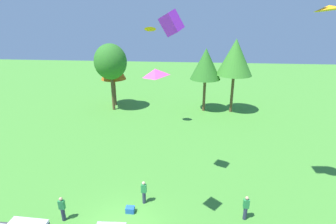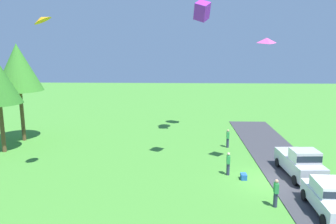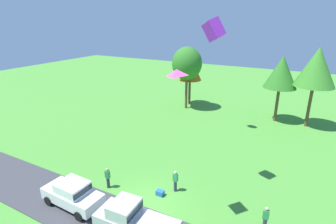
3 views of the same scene
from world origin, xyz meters
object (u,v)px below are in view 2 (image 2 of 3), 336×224
(tree_far_right, at_px, (18,68))
(kite_delta_trailing_tail, at_px, (42,19))
(car_pickup_by_flagpole, at_px, (300,162))
(kite_delta_topmost, at_px, (202,11))
(car_sedan_far_end, at_px, (330,197))
(kite_box_mid_center, at_px, (202,11))
(person_watching_sky, at_px, (228,163))
(kite_diamond_low_drifter, at_px, (267,40))
(cooler_box, at_px, (244,177))
(person_beside_suv, at_px, (228,138))
(person_on_lawn, at_px, (276,193))

(tree_far_right, height_order, kite_delta_trailing_tail, kite_delta_trailing_tail)
(car_pickup_by_flagpole, xyz_separation_m, kite_delta_trailing_tail, (-1.07, 17.42, 9.80))
(kite_delta_topmost, bearing_deg, car_sedan_far_end, -158.11)
(car_pickup_by_flagpole, bearing_deg, kite_box_mid_center, 75.23)
(person_watching_sky, xyz_separation_m, kite_diamond_low_drifter, (1.27, -2.58, 8.72))
(cooler_box, relative_size, kite_box_mid_center, 0.46)
(person_beside_suv, xyz_separation_m, person_watching_sky, (-6.58, 0.92, 0.00))
(person_watching_sky, relative_size, kite_delta_topmost, 1.15)
(person_beside_suv, xyz_separation_m, tree_far_right, (1.69, 19.87, 6.30))
(car_sedan_far_end, bearing_deg, person_on_lawn, 75.62)
(kite_diamond_low_drifter, bearing_deg, tree_far_right, 72.00)
(person_beside_suv, distance_m, kite_delta_trailing_tail, 18.40)
(person_on_lawn, bearing_deg, tree_far_right, 58.24)
(car_sedan_far_end, xyz_separation_m, kite_delta_trailing_tail, (4.17, 17.19, 9.87))
(car_sedan_far_end, distance_m, kite_delta_trailing_tail, 20.25)
(car_pickup_by_flagpole, distance_m, kite_box_mid_center, 12.83)
(kite_box_mid_center, bearing_deg, person_on_lawn, -147.63)
(car_pickup_by_flagpole, height_order, kite_diamond_low_drifter, kite_diamond_low_drifter)
(car_pickup_by_flagpole, height_order, tree_far_right, tree_far_right)
(car_pickup_by_flagpole, height_order, kite_delta_trailing_tail, kite_delta_trailing_tail)
(person_on_lawn, xyz_separation_m, tree_far_right, (13.00, 21.00, 6.30))
(cooler_box, height_order, kite_box_mid_center, kite_box_mid_center)
(person_beside_suv, relative_size, person_watching_sky, 1.00)
(person_watching_sky, relative_size, kite_box_mid_center, 1.42)
(tree_far_right, height_order, cooler_box, tree_far_right)
(person_beside_suv, height_order, kite_delta_trailing_tail, kite_delta_trailing_tail)
(car_pickup_by_flagpole, relative_size, person_beside_suv, 2.98)
(tree_far_right, distance_m, kite_box_mid_center, 18.74)
(kite_box_mid_center, xyz_separation_m, kite_delta_trailing_tail, (-2.93, 10.36, -0.74))
(cooler_box, height_order, kite_delta_topmost, kite_delta_topmost)
(tree_far_right, height_order, kite_delta_topmost, kite_delta_topmost)
(person_on_lawn, distance_m, cooler_box, 4.18)
(kite_delta_topmost, bearing_deg, car_pickup_by_flagpole, -147.97)
(car_pickup_by_flagpole, relative_size, kite_box_mid_center, 4.21)
(kite_box_mid_center, bearing_deg, kite_delta_trailing_tail, 105.82)
(car_sedan_far_end, xyz_separation_m, kite_box_mid_center, (7.11, 6.83, 10.61))
(kite_box_mid_center, bearing_deg, cooler_box, -128.80)
(cooler_box, distance_m, kite_delta_trailing_tail, 17.12)
(person_watching_sky, distance_m, kite_delta_topmost, 15.56)
(cooler_box, distance_m, kite_box_mid_center, 12.08)
(car_pickup_by_flagpole, relative_size, person_watching_sky, 2.98)
(kite_delta_topmost, relative_size, kite_delta_trailing_tail, 1.29)
(kite_delta_topmost, bearing_deg, kite_delta_trailing_tail, 136.65)
(tree_far_right, bearing_deg, person_on_lawn, -121.76)
(person_beside_suv, relative_size, kite_delta_trailing_tail, 1.48)
(tree_far_right, height_order, kite_diamond_low_drifter, kite_diamond_low_drifter)
(kite_diamond_low_drifter, bearing_deg, car_sedan_far_end, -161.44)
(car_pickup_by_flagpole, bearing_deg, kite_delta_topmost, 32.03)
(cooler_box, bearing_deg, person_on_lawn, -165.11)
(car_sedan_far_end, xyz_separation_m, cooler_box, (4.70, 3.84, -0.84))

